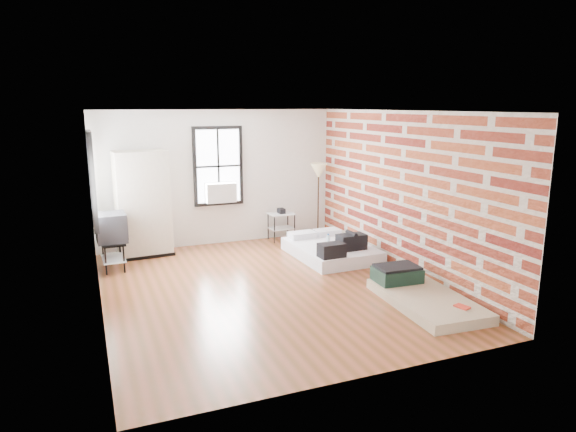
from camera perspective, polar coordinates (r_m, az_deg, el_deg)
name	(u,v)px	position (r m, az deg, el deg)	size (l,w,h in m)	color
ground	(267,288)	(8.35, -2.39, -8.01)	(6.00, 6.00, 0.00)	brown
room_shell	(272,178)	(8.34, -1.82, 4.29)	(5.02, 6.02, 2.80)	silver
mattress_main	(331,249)	(9.98, 4.84, -3.67)	(1.41, 1.87, 0.59)	white
mattress_bare	(419,294)	(8.02, 14.38, -8.35)	(1.11, 1.95, 0.41)	tan
wardrobe	(143,204)	(10.27, -15.84, 1.27)	(1.08, 0.68, 2.04)	black
side_table	(281,219)	(11.10, -0.75, -0.29)	(0.55, 0.45, 0.71)	black
floor_lamp	(319,174)	(11.21, 3.42, 4.63)	(0.35, 0.35, 1.65)	#332011
tv_stand	(112,229)	(9.61, -19.01, -1.41)	(0.53, 0.74, 1.02)	black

